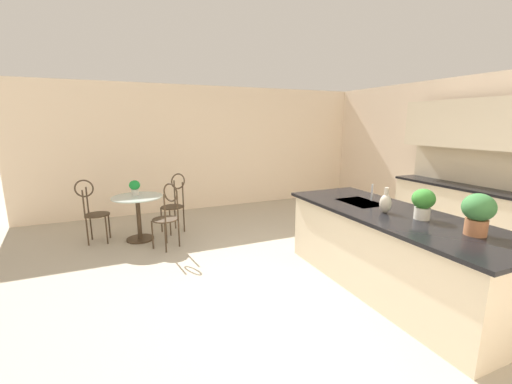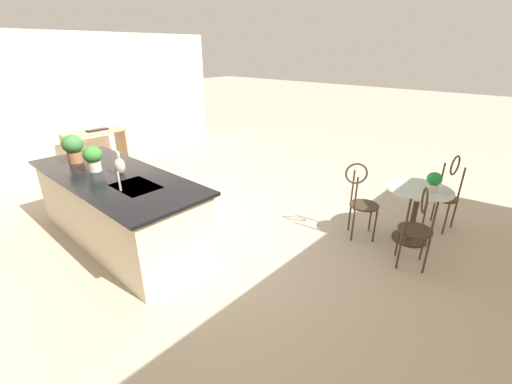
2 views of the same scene
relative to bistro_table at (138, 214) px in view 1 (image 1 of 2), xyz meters
name	(u,v)px [view 1 (image 1 of 2)]	position (x,y,z in m)	size (l,w,h in m)	color
ground_plane	(312,290)	(2.57, 1.71, -0.45)	(40.00, 40.00, 0.00)	#B2A893
wall_left_window	(210,148)	(-1.69, 1.71, 0.90)	(0.12, 7.80, 2.70)	beige
kitchen_island	(390,251)	(2.87, 2.56, 0.02)	(2.80, 1.06, 0.92)	beige
back_counter_run	(467,212)	(2.17, 4.92, 0.05)	(2.44, 0.64, 1.52)	beige
upper_cabinet_run	(478,124)	(2.17, 4.89, 1.45)	(2.40, 0.36, 0.76)	beige
bistro_table	(138,214)	(0.00, 0.00, 0.00)	(0.80, 0.80, 0.74)	#3D2D1E
chair_near_window	(93,208)	(-0.18, -0.68, 0.13)	(0.43, 0.50, 1.04)	#3D2D1E
chair_by_island	(175,200)	(-0.21, 0.63, 0.13)	(0.50, 0.52, 1.04)	#3D2D1E
chair_toward_desk	(167,213)	(0.58, 0.38, 0.13)	(0.53, 0.53, 1.04)	#3D2D1E
sink_faucet	(372,193)	(2.32, 2.74, 0.58)	(0.02, 0.02, 0.22)	#B2B5BA
potted_plant_on_table	(135,187)	(-0.14, -0.02, 0.43)	(0.17, 0.17, 0.25)	beige
potted_plant_counter_far	(478,212)	(3.72, 2.66, 0.69)	(0.27, 0.27, 0.38)	#9E603D
potted_plant_counter_near	(423,202)	(3.17, 2.64, 0.66)	(0.23, 0.23, 0.32)	beige
vase_on_counter	(385,203)	(2.82, 2.47, 0.58)	(0.13, 0.13, 0.29)	#BCB29E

